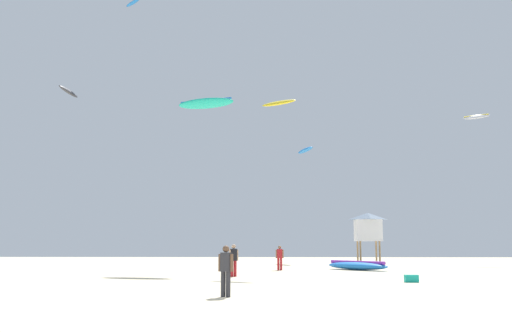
{
  "coord_description": "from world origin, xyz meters",
  "views": [
    {
      "loc": [
        1.21,
        -14.09,
        1.59
      ],
      "look_at": [
        0.0,
        20.77,
        6.51
      ],
      "focal_mm": 39.08,
      "sensor_mm": 36.0,
      "label": 1
    }
  ],
  "objects_px": {
    "kite_aloft_2": "(68,91)",
    "lifeguard_tower": "(368,227)",
    "person_foreground": "(226,267)",
    "kite_grounded_near": "(357,266)",
    "kite_aloft_6": "(206,103)",
    "cooler_box": "(411,279)",
    "kite_aloft_4": "(133,3)",
    "kite_aloft_1": "(476,117)",
    "kite_aloft_5": "(279,103)",
    "person_midground": "(234,258)",
    "kite_aloft_3": "(305,150)",
    "person_left": "(280,256)"
  },
  "relations": [
    {
      "from": "person_midground",
      "to": "kite_aloft_4",
      "type": "height_order",
      "value": "kite_aloft_4"
    },
    {
      "from": "cooler_box",
      "to": "kite_aloft_2",
      "type": "relative_size",
      "value": 0.18
    },
    {
      "from": "cooler_box",
      "to": "kite_aloft_4",
      "type": "distance_m",
      "value": 38.9
    },
    {
      "from": "cooler_box",
      "to": "kite_aloft_6",
      "type": "height_order",
      "value": "kite_aloft_6"
    },
    {
      "from": "kite_aloft_1",
      "to": "person_left",
      "type": "bearing_deg",
      "value": -142.63
    },
    {
      "from": "kite_aloft_2",
      "to": "person_foreground",
      "type": "bearing_deg",
      "value": -58.82
    },
    {
      "from": "kite_aloft_1",
      "to": "kite_aloft_5",
      "type": "height_order",
      "value": "kite_aloft_1"
    },
    {
      "from": "kite_aloft_2",
      "to": "lifeguard_tower",
      "type": "bearing_deg",
      "value": 9.44
    },
    {
      "from": "kite_aloft_2",
      "to": "kite_aloft_5",
      "type": "distance_m",
      "value": 19.42
    },
    {
      "from": "person_left",
      "to": "kite_grounded_near",
      "type": "relative_size",
      "value": 0.33
    },
    {
      "from": "person_foreground",
      "to": "kite_aloft_2",
      "type": "height_order",
      "value": "kite_aloft_2"
    },
    {
      "from": "lifeguard_tower",
      "to": "kite_aloft_2",
      "type": "relative_size",
      "value": 1.35
    },
    {
      "from": "lifeguard_tower",
      "to": "kite_aloft_5",
      "type": "distance_m",
      "value": 17.06
    },
    {
      "from": "kite_aloft_5",
      "to": "kite_aloft_6",
      "type": "distance_m",
      "value": 5.59
    },
    {
      "from": "person_left",
      "to": "kite_aloft_4",
      "type": "distance_m",
      "value": 29.66
    },
    {
      "from": "kite_aloft_4",
      "to": "kite_aloft_5",
      "type": "bearing_deg",
      "value": -52.74
    },
    {
      "from": "kite_aloft_2",
      "to": "person_midground",
      "type": "bearing_deg",
      "value": -42.5
    },
    {
      "from": "person_midground",
      "to": "kite_aloft_6",
      "type": "distance_m",
      "value": 11.31
    },
    {
      "from": "person_foreground",
      "to": "kite_aloft_6",
      "type": "bearing_deg",
      "value": 34.55
    },
    {
      "from": "kite_aloft_6",
      "to": "kite_aloft_3",
      "type": "bearing_deg",
      "value": 68.62
    },
    {
      "from": "kite_grounded_near",
      "to": "kite_aloft_3",
      "type": "distance_m",
      "value": 19.65
    },
    {
      "from": "kite_aloft_1",
      "to": "kite_aloft_2",
      "type": "xyz_separation_m",
      "value": [
        -34.0,
        -8.15,
        0.36
      ]
    },
    {
      "from": "kite_aloft_2",
      "to": "kite_aloft_3",
      "type": "distance_m",
      "value": 22.31
    },
    {
      "from": "person_left",
      "to": "kite_grounded_near",
      "type": "bearing_deg",
      "value": -81.14
    },
    {
      "from": "person_foreground",
      "to": "lifeguard_tower",
      "type": "relative_size",
      "value": 0.38
    },
    {
      "from": "person_foreground",
      "to": "kite_aloft_1",
      "type": "height_order",
      "value": "kite_aloft_1"
    },
    {
      "from": "kite_grounded_near",
      "to": "kite_aloft_5",
      "type": "height_order",
      "value": "kite_aloft_5"
    },
    {
      "from": "person_foreground",
      "to": "kite_aloft_2",
      "type": "relative_size",
      "value": 0.51
    },
    {
      "from": "person_midground",
      "to": "person_left",
      "type": "bearing_deg",
      "value": 128.02
    },
    {
      "from": "person_left",
      "to": "kite_grounded_near",
      "type": "height_order",
      "value": "person_left"
    },
    {
      "from": "lifeguard_tower",
      "to": "kite_aloft_6",
      "type": "xyz_separation_m",
      "value": [
        -11.79,
        -10.91,
        7.43
      ]
    },
    {
      "from": "cooler_box",
      "to": "kite_aloft_5",
      "type": "height_order",
      "value": "kite_aloft_5"
    },
    {
      "from": "person_foreground",
      "to": "kite_grounded_near",
      "type": "relative_size",
      "value": 0.34
    },
    {
      "from": "kite_grounded_near",
      "to": "kite_aloft_1",
      "type": "bearing_deg",
      "value": 45.58
    },
    {
      "from": "cooler_box",
      "to": "person_left",
      "type": "bearing_deg",
      "value": 116.32
    },
    {
      "from": "person_foreground",
      "to": "kite_aloft_6",
      "type": "height_order",
      "value": "kite_aloft_6"
    },
    {
      "from": "kite_aloft_1",
      "to": "kite_aloft_2",
      "type": "relative_size",
      "value": 0.74
    },
    {
      "from": "kite_grounded_near",
      "to": "cooler_box",
      "type": "height_order",
      "value": "kite_grounded_near"
    },
    {
      "from": "person_left",
      "to": "kite_aloft_2",
      "type": "xyz_separation_m",
      "value": [
        -16.21,
        5.43,
        12.44
      ]
    },
    {
      "from": "lifeguard_tower",
      "to": "kite_aloft_3",
      "type": "distance_m",
      "value": 11.7
    },
    {
      "from": "person_midground",
      "to": "kite_aloft_1",
      "type": "xyz_separation_m",
      "value": [
        20.18,
        20.81,
        12.04
      ]
    },
    {
      "from": "kite_aloft_6",
      "to": "lifeguard_tower",
      "type": "bearing_deg",
      "value": 42.79
    },
    {
      "from": "person_midground",
      "to": "person_left",
      "type": "xyz_separation_m",
      "value": [
        2.39,
        7.23,
        -0.04
      ]
    },
    {
      "from": "person_foreground",
      "to": "kite_grounded_near",
      "type": "xyz_separation_m",
      "value": [
        6.74,
        18.84,
        -0.64
      ]
    },
    {
      "from": "kite_aloft_3",
      "to": "kite_aloft_1",
      "type": "bearing_deg",
      "value": -12.81
    },
    {
      "from": "kite_aloft_2",
      "to": "kite_aloft_3",
      "type": "xyz_separation_m",
      "value": [
        18.86,
        11.6,
        -2.73
      ]
    },
    {
      "from": "kite_grounded_near",
      "to": "kite_aloft_2",
      "type": "xyz_separation_m",
      "value": [
        -21.15,
        4.96,
        13.06
      ]
    },
    {
      "from": "kite_aloft_4",
      "to": "kite_aloft_1",
      "type": "bearing_deg",
      "value": 1.16
    },
    {
      "from": "person_left",
      "to": "person_foreground",
      "type": "bearing_deg",
      "value": 177.78
    },
    {
      "from": "lifeguard_tower",
      "to": "kite_aloft_1",
      "type": "bearing_deg",
      "value": 21.86
    }
  ]
}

